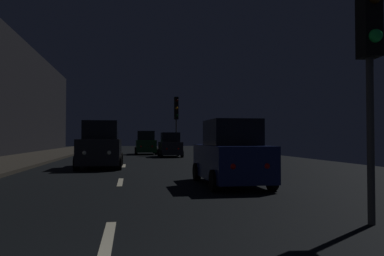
{
  "coord_description": "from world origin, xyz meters",
  "views": [
    {
      "loc": [
        0.3,
        -2.37,
        1.42
      ],
      "look_at": [
        2.99,
        13.89,
        1.87
      ],
      "focal_mm": 35.14,
      "sensor_mm": 36.0,
      "label": 1
    }
  ],
  "objects_px": {
    "car_distant_taillights": "(146,144)",
    "car_parked_right_far": "(170,146)",
    "car_parked_right_near": "(231,155)",
    "streetlamp_overhead": "(3,18)",
    "traffic_light_near_right": "(370,21)",
    "car_approaching_headlights": "(101,146)",
    "traffic_light_far_right": "(176,113)"
  },
  "relations": [
    {
      "from": "car_distant_taillights",
      "to": "car_parked_right_near",
      "type": "height_order",
      "value": "car_distant_taillights"
    },
    {
      "from": "car_parked_right_far",
      "to": "car_parked_right_near",
      "type": "bearing_deg",
      "value": -180.0
    },
    {
      "from": "streetlamp_overhead",
      "to": "car_parked_right_near",
      "type": "relative_size",
      "value": 2.14
    },
    {
      "from": "car_distant_taillights",
      "to": "car_parked_right_near",
      "type": "bearing_deg",
      "value": -175.76
    },
    {
      "from": "car_approaching_headlights",
      "to": "car_distant_taillights",
      "type": "xyz_separation_m",
      "value": [
        2.75,
        14.87,
        -0.09
      ]
    },
    {
      "from": "car_approaching_headlights",
      "to": "car_parked_right_far",
      "type": "xyz_separation_m",
      "value": [
        4.41,
        9.99,
        -0.18
      ]
    },
    {
      "from": "streetlamp_overhead",
      "to": "car_approaching_headlights",
      "type": "relative_size",
      "value": 1.88
    },
    {
      "from": "streetlamp_overhead",
      "to": "car_distant_taillights",
      "type": "distance_m",
      "value": 21.39
    },
    {
      "from": "traffic_light_near_right",
      "to": "traffic_light_far_right",
      "type": "bearing_deg",
      "value": -174.9
    },
    {
      "from": "car_distant_taillights",
      "to": "car_parked_right_far",
      "type": "bearing_deg",
      "value": -161.22
    },
    {
      "from": "streetlamp_overhead",
      "to": "car_parked_right_far",
      "type": "xyz_separation_m",
      "value": [
        7.23,
        15.29,
        -4.58
      ]
    },
    {
      "from": "traffic_light_near_right",
      "to": "car_parked_right_far",
      "type": "distance_m",
      "value": 23.12
    },
    {
      "from": "car_parked_right_near",
      "to": "car_parked_right_far",
      "type": "xyz_separation_m",
      "value": [
        -0.0,
        17.52,
        -0.05
      ]
    },
    {
      "from": "streetlamp_overhead",
      "to": "car_approaching_headlights",
      "type": "bearing_deg",
      "value": 61.96
    },
    {
      "from": "traffic_light_near_right",
      "to": "streetlamp_overhead",
      "type": "distance_m",
      "value": 11.37
    },
    {
      "from": "traffic_light_far_right",
      "to": "streetlamp_overhead",
      "type": "height_order",
      "value": "streetlamp_overhead"
    },
    {
      "from": "streetlamp_overhead",
      "to": "car_parked_right_far",
      "type": "bearing_deg",
      "value": 64.69
    },
    {
      "from": "streetlamp_overhead",
      "to": "car_parked_right_near",
      "type": "distance_m",
      "value": 8.82
    },
    {
      "from": "car_parked_right_far",
      "to": "car_distant_taillights",
      "type": "bearing_deg",
      "value": 18.78
    },
    {
      "from": "traffic_light_near_right",
      "to": "streetlamp_overhead",
      "type": "relative_size",
      "value": 0.56
    },
    {
      "from": "traffic_light_far_right",
      "to": "car_approaching_headlights",
      "type": "distance_m",
      "value": 13.91
    },
    {
      "from": "traffic_light_far_right",
      "to": "traffic_light_near_right",
      "type": "relative_size",
      "value": 1.05
    },
    {
      "from": "streetlamp_overhead",
      "to": "car_parked_right_near",
      "type": "height_order",
      "value": "streetlamp_overhead"
    },
    {
      "from": "car_parked_right_near",
      "to": "car_parked_right_far",
      "type": "relative_size",
      "value": 1.06
    },
    {
      "from": "traffic_light_near_right",
      "to": "car_distant_taillights",
      "type": "distance_m",
      "value": 28.07
    },
    {
      "from": "car_parked_right_near",
      "to": "car_parked_right_far",
      "type": "distance_m",
      "value": 17.52
    },
    {
      "from": "streetlamp_overhead",
      "to": "car_approaching_headlights",
      "type": "height_order",
      "value": "streetlamp_overhead"
    },
    {
      "from": "streetlamp_overhead",
      "to": "car_parked_right_near",
      "type": "bearing_deg",
      "value": -17.14
    },
    {
      "from": "traffic_light_near_right",
      "to": "car_parked_right_near",
      "type": "height_order",
      "value": "traffic_light_near_right"
    },
    {
      "from": "car_approaching_headlights",
      "to": "traffic_light_far_right",
      "type": "bearing_deg",
      "value": 157.6
    },
    {
      "from": "streetlamp_overhead",
      "to": "car_distant_taillights",
      "type": "xyz_separation_m",
      "value": [
        5.57,
        20.16,
        -4.49
      ]
    },
    {
      "from": "traffic_light_near_right",
      "to": "car_parked_right_far",
      "type": "height_order",
      "value": "traffic_light_near_right"
    }
  ]
}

